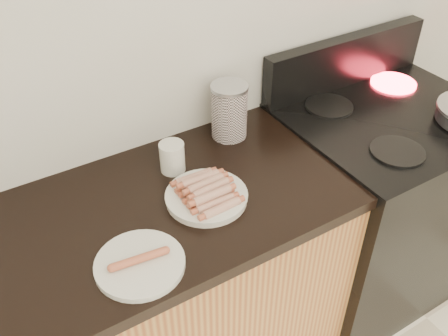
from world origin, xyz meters
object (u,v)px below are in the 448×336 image
main_plate (207,198)px  stove (372,206)px  canister (229,111)px  mug (172,157)px  side_plate (140,264)px

main_plate → stove: bearing=2.2°
canister → mug: (-0.26, -0.07, -0.05)m
stove → canister: size_ratio=4.67×
main_plate → canister: (0.24, 0.26, 0.09)m
main_plate → canister: bearing=46.9°
stove → side_plate: side_plate is taller
main_plate → side_plate: (-0.27, -0.13, 0.00)m
stove → side_plate: (-1.09, -0.17, 0.45)m
stove → main_plate: 0.94m
canister → mug: 0.27m
main_plate → mug: size_ratio=2.43×
mug → main_plate: bearing=-84.1°
stove → mug: bearing=169.9°
side_plate → main_plate: bearing=26.0°
main_plate → side_plate: 0.30m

